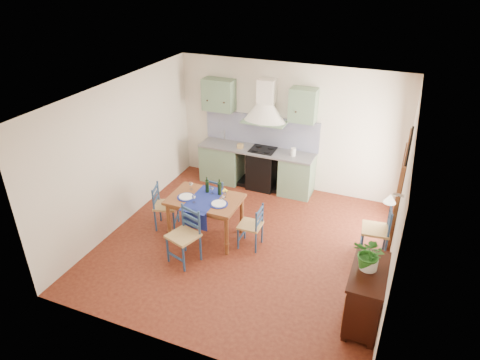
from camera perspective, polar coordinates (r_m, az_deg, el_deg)
name	(u,v)px	position (r m, az deg, el deg)	size (l,w,h in m)	color
floor	(245,244)	(7.98, 0.65, -8.51)	(5.00, 5.00, 0.00)	#42140E
back_wall	(264,143)	(9.48, 3.19, 4.99)	(5.00, 0.96, 2.80)	silver
right_wall	(401,201)	(7.12, 20.63, -2.60)	(0.26, 5.00, 2.80)	silver
left_wall	(122,154)	(8.39, -15.40, 3.42)	(0.04, 5.00, 2.80)	silver
ceiling	(246,96)	(6.70, 0.78, 11.15)	(5.00, 5.00, 0.01)	white
dining_table	(205,203)	(7.80, -4.67, -3.07)	(1.31, 0.98, 1.14)	brown
chair_near	(185,235)	(7.37, -7.38, -7.33)	(0.58, 0.58, 0.99)	navy
chair_far	(219,196)	(8.58, -2.83, -2.12)	(0.44, 0.44, 0.86)	navy
chair_left	(164,206)	(8.33, -10.06, -3.42)	(0.52, 0.52, 0.90)	navy
chair_right	(252,226)	(7.68, 1.59, -6.13)	(0.40, 0.40, 0.85)	navy
chair_spare	(378,230)	(7.81, 17.88, -6.40)	(0.51, 0.51, 0.99)	navy
sideboard	(366,294)	(6.46, 16.40, -14.40)	(0.50, 1.05, 0.94)	black
potted_plant	(370,254)	(6.08, 16.99, -9.44)	(0.43, 0.37, 0.48)	#277121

